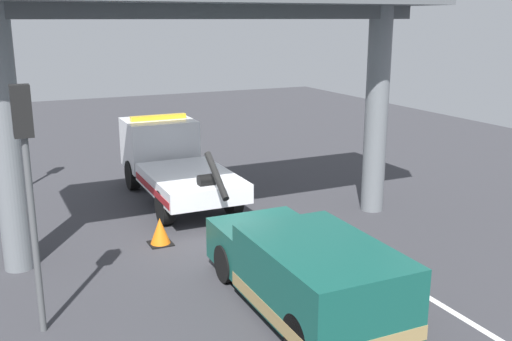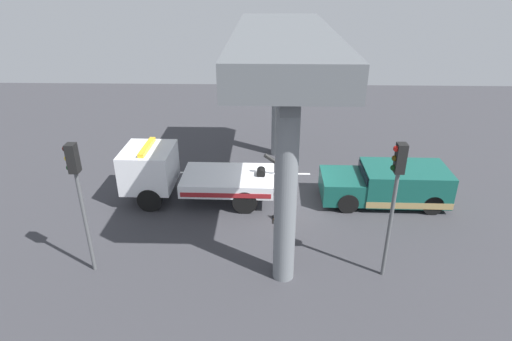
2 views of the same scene
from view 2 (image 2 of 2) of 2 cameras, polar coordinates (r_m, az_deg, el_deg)
ground_plane at (r=18.57m, az=3.91°, el=-4.04°), size 60.00×40.00×0.10m
lane_stripe_west at (r=21.91m, az=19.55°, el=-0.58°), size 2.60×0.16×0.01m
lane_stripe_mid at (r=20.83m, az=3.67°, el=-0.42°), size 2.60×0.16×0.01m
lane_stripe_east at (r=21.44m, az=-12.56°, el=-0.22°), size 2.60×0.16×0.01m
tow_truck_white at (r=18.32m, az=-9.75°, el=-0.39°), size 7.27×2.49×2.46m
towed_van_green at (r=18.89m, az=17.39°, el=-1.86°), size 5.22×2.27×1.58m
overpass_structure at (r=16.42m, az=3.66°, el=15.05°), size 3.60×12.07×7.04m
traffic_light_near at (r=13.22m, az=18.14°, el=-1.65°), size 0.39×0.32×4.60m
traffic_light_far at (r=13.91m, az=-22.77°, el=-1.40°), size 0.39×0.32×4.49m
traffic_cone_orange at (r=16.96m, az=3.23°, el=-5.61°), size 0.59×0.59×0.71m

